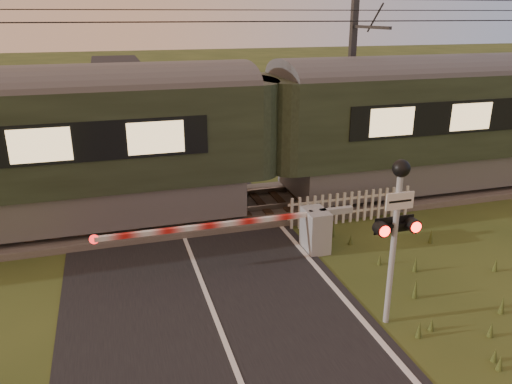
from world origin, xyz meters
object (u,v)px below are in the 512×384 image
object	(u,v)px
catenary_mast	(351,82)
crossing_signal	(397,214)
boom_gate	(305,229)
train	(264,133)
picket_fence	(351,207)

from	to	relation	value
catenary_mast	crossing_signal	bearing A→B (deg)	-111.65
boom_gate	crossing_signal	distance (m)	3.77
train	boom_gate	distance (m)	3.70
boom_gate	catenary_mast	world-z (taller)	catenary_mast
picket_fence	catenary_mast	bearing A→B (deg)	65.26
train	crossing_signal	xyz separation A→B (m)	(0.41, -6.61, -0.08)
boom_gate	catenary_mast	bearing A→B (deg)	54.77
crossing_signal	catenary_mast	distance (m)	9.58
crossing_signal	catenary_mast	world-z (taller)	catenary_mast
train	catenary_mast	bearing A→B (deg)	29.55
boom_gate	crossing_signal	world-z (taller)	crossing_signal
crossing_signal	train	bearing A→B (deg)	93.58
train	boom_gate	size ratio (longest dim) A/B	6.96
crossing_signal	catenary_mast	xyz separation A→B (m)	(3.51, 8.84, 1.18)
train	catenary_mast	distance (m)	4.64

